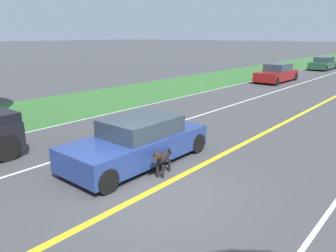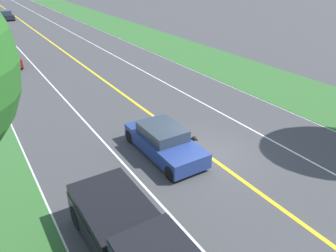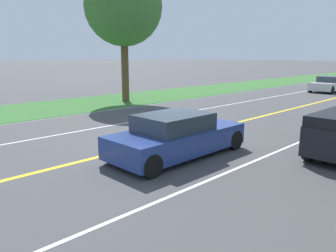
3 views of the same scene
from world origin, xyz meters
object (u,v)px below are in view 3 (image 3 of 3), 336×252
Objects in this scene: ego_car at (177,136)px; roadside_tree_left_near at (123,7)px; dog at (157,133)px; oncoming_car at (330,84)px.

ego_car is 13.56m from roadside_tree_left_near.
ego_car is at bearing -31.69° from dog.
oncoming_car is at bearing 77.29° from dog.
ego_car is at bearing -30.46° from roadside_tree_left_near.
oncoming_car is at bearing 99.00° from ego_car.
ego_car is 3.95× the size of dog.
dog is at bearing 96.16° from oncoming_car.
roadside_tree_left_near is at bearing 149.54° from ego_car.
ego_car is 22.69m from oncoming_car.
dog is 22.28m from oncoming_car.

